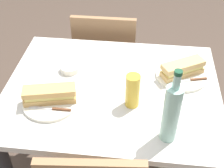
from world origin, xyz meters
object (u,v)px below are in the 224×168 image
Objects in this scene: dining_table at (112,108)px; plate_near at (51,101)px; knife_far at (191,80)px; baguette_sandwich_far at (183,68)px; chair_near at (106,60)px; beer_glass at (133,91)px; water_bottle at (171,113)px; knife_near at (53,109)px; plate_far at (181,75)px; olive_bowl at (70,68)px; baguette_sandwich_near at (50,94)px.

dining_table is 0.32m from plate_near.
dining_table is at bearing 11.44° from knife_far.
baguette_sandwich_far reaches higher than plate_near.
chair_near reaches higher than dining_table.
beer_glass reaches higher than baguette_sandwich_far.
water_bottle reaches higher than chair_near.
knife_near is (-0.02, 0.05, 0.01)m from plate_near.
plate_near is 0.36m from beer_glass.
beer_glass reaches higher than chair_near.
dining_table is at bearing 20.09° from plate_far.
beer_glass is (-0.10, 0.10, 0.21)m from dining_table.
chair_near is 9.16× the size of olive_bowl.
knife_near is 0.55× the size of water_bottle.
beer_glass is at bearing 44.40° from plate_far.
chair_near is 2.67× the size of water_bottle.
chair_near is 0.71m from baguette_sandwich_far.
baguette_sandwich_far is (-0.58, -0.25, -0.00)m from baguette_sandwich_near.
chair_near is at bearing -67.45° from water_bottle.
baguette_sandwich_near is 0.07m from knife_near.
plate_near is (0.25, 0.13, 0.14)m from dining_table.
baguette_sandwich_far is at bearing -49.04° from knife_far.
chair_near is 3.51× the size of plate_far.
baguette_sandwich_near is 0.63m from plate_far.
baguette_sandwich_near reaches higher than knife_far.
dining_table is 3.05× the size of water_bottle.
knife_far is (-0.04, 0.04, -0.03)m from baguette_sandwich_far.
plate_near is at bearing 23.55° from plate_far.
water_bottle is (0.08, 0.39, 0.13)m from plate_far.
beer_glass reaches higher than plate_near.
water_bottle is at bearing 71.48° from knife_far.
baguette_sandwich_far reaches higher than knife_near.
plate_far is at bearing -156.45° from baguette_sandwich_near.
baguette_sandwich_far is at bearing 0.00° from plate_far.
baguette_sandwich_far is 0.32m from beer_glass.
knife_near is 0.50m from water_bottle.
olive_bowl is at bearing -97.96° from plate_near.
water_bottle is (-0.25, 0.27, 0.27)m from dining_table.
water_bottle reaches higher than baguette_sandwich_far.
baguette_sandwich_near is at bearing -15.16° from water_bottle.
baguette_sandwich_near reaches higher than plate_near.
beer_glass reaches higher than baguette_sandwich_near.
olive_bowl is at bearing -32.53° from beer_glass.
baguette_sandwich_far is at bearing -159.91° from dining_table.
plate_far is (-0.43, 0.47, 0.28)m from chair_near.
plate_far is at bearing -101.05° from water_bottle.
dining_table is 0.37m from plate_far.
knife_far is at bearing -146.42° from beer_glass.
plate_far is 0.06m from knife_far.
knife_far is at bearing 177.18° from olive_bowl.
beer_glass reaches higher than knife_near.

